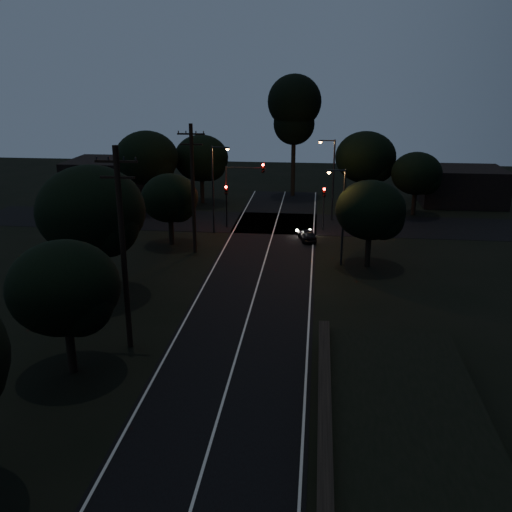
{
  "coord_description": "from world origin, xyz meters",
  "views": [
    {
      "loc": [
        4.02,
        -12.41,
        14.65
      ],
      "look_at": [
        0.0,
        24.0,
        2.5
      ],
      "focal_mm": 40.0,
      "sensor_mm": 36.0,
      "label": 1
    }
  ],
  "objects_px": {
    "tall_pine": "(294,109)",
    "signal_mast": "(244,183)",
    "streetlight_a": "(215,183)",
    "car": "(307,235)",
    "utility_pole_mid": "(123,247)",
    "signal_right": "(324,201)",
    "signal_left": "(226,198)",
    "streetlight_b": "(332,174)",
    "utility_pole_far": "(193,187)",
    "streetlight_c": "(341,211)"
  },
  "relations": [
    {
      "from": "utility_pole_mid",
      "to": "utility_pole_far",
      "type": "distance_m",
      "value": 17.0
    },
    {
      "from": "utility_pole_mid",
      "to": "signal_right",
      "type": "distance_m",
      "value": 27.3
    },
    {
      "from": "car",
      "to": "signal_right",
      "type": "bearing_deg",
      "value": -125.31
    },
    {
      "from": "utility_pole_mid",
      "to": "signal_right",
      "type": "relative_size",
      "value": 2.68
    },
    {
      "from": "signal_mast",
      "to": "car",
      "type": "bearing_deg",
      "value": -30.54
    },
    {
      "from": "streetlight_a",
      "to": "car",
      "type": "distance_m",
      "value": 9.58
    },
    {
      "from": "signal_left",
      "to": "signal_right",
      "type": "height_order",
      "value": "same"
    },
    {
      "from": "signal_mast",
      "to": "streetlight_b",
      "type": "xyz_separation_m",
      "value": [
        8.22,
        4.01,
        0.3
      ]
    },
    {
      "from": "tall_pine",
      "to": "streetlight_c",
      "type": "distance_m",
      "value": 26.1
    },
    {
      "from": "streetlight_a",
      "to": "streetlight_c",
      "type": "xyz_separation_m",
      "value": [
        11.14,
        -8.0,
        -0.29
      ]
    },
    {
      "from": "tall_pine",
      "to": "car",
      "type": "height_order",
      "value": "tall_pine"
    },
    {
      "from": "streetlight_a",
      "to": "streetlight_c",
      "type": "height_order",
      "value": "streetlight_a"
    },
    {
      "from": "utility_pole_mid",
      "to": "utility_pole_far",
      "type": "xyz_separation_m",
      "value": [
        0.0,
        17.0,
        -0.25
      ]
    },
    {
      "from": "signal_left",
      "to": "car",
      "type": "relative_size",
      "value": 1.33
    },
    {
      "from": "signal_right",
      "to": "car",
      "type": "height_order",
      "value": "signal_right"
    },
    {
      "from": "utility_pole_mid",
      "to": "streetlight_c",
      "type": "distance_m",
      "value": 19.15
    },
    {
      "from": "streetlight_c",
      "to": "signal_left",
      "type": "bearing_deg",
      "value": 136.24
    },
    {
      "from": "utility_pole_mid",
      "to": "signal_left",
      "type": "height_order",
      "value": "utility_pole_mid"
    },
    {
      "from": "tall_pine",
      "to": "utility_pole_far",
      "type": "bearing_deg",
      "value": -106.93
    },
    {
      "from": "utility_pole_mid",
      "to": "streetlight_a",
      "type": "height_order",
      "value": "utility_pole_mid"
    },
    {
      "from": "signal_mast",
      "to": "streetlight_a",
      "type": "height_order",
      "value": "streetlight_a"
    },
    {
      "from": "tall_pine",
      "to": "streetlight_c",
      "type": "xyz_separation_m",
      "value": [
        4.83,
        -25.0,
        -5.75
      ]
    },
    {
      "from": "streetlight_b",
      "to": "streetlight_c",
      "type": "height_order",
      "value": "streetlight_b"
    },
    {
      "from": "streetlight_a",
      "to": "streetlight_b",
      "type": "height_order",
      "value": "same"
    },
    {
      "from": "utility_pole_mid",
      "to": "utility_pole_far",
      "type": "height_order",
      "value": "utility_pole_mid"
    },
    {
      "from": "signal_right",
      "to": "streetlight_b",
      "type": "xyz_separation_m",
      "value": [
        0.71,
        4.01,
        1.8
      ]
    },
    {
      "from": "signal_right",
      "to": "streetlight_b",
      "type": "height_order",
      "value": "streetlight_b"
    },
    {
      "from": "streetlight_c",
      "to": "signal_right",
      "type": "bearing_deg",
      "value": 97.02
    },
    {
      "from": "car",
      "to": "utility_pole_mid",
      "type": "bearing_deg",
      "value": 52.64
    },
    {
      "from": "utility_pole_mid",
      "to": "streetlight_c",
      "type": "relative_size",
      "value": 1.47
    },
    {
      "from": "tall_pine",
      "to": "signal_mast",
      "type": "distance_m",
      "value": 16.54
    },
    {
      "from": "utility_pole_far",
      "to": "signal_left",
      "type": "height_order",
      "value": "utility_pole_far"
    },
    {
      "from": "tall_pine",
      "to": "signal_mast",
      "type": "height_order",
      "value": "tall_pine"
    },
    {
      "from": "utility_pole_mid",
      "to": "streetlight_a",
      "type": "distance_m",
      "value": 23.04
    },
    {
      "from": "utility_pole_mid",
      "to": "streetlight_a",
      "type": "bearing_deg",
      "value": 88.27
    },
    {
      "from": "signal_mast",
      "to": "streetlight_c",
      "type": "xyz_separation_m",
      "value": [
        8.74,
        -9.99,
        0.01
      ]
    },
    {
      "from": "utility_pole_mid",
      "to": "streetlight_a",
      "type": "relative_size",
      "value": 1.38
    },
    {
      "from": "signal_mast",
      "to": "car",
      "type": "distance_m",
      "value": 8.06
    },
    {
      "from": "signal_left",
      "to": "signal_mast",
      "type": "height_order",
      "value": "signal_mast"
    },
    {
      "from": "signal_mast",
      "to": "car",
      "type": "relative_size",
      "value": 2.02
    },
    {
      "from": "utility_pole_mid",
      "to": "signal_mast",
      "type": "xyz_separation_m",
      "value": [
        3.09,
        24.99,
        -1.4
      ]
    },
    {
      "from": "signal_left",
      "to": "streetlight_c",
      "type": "xyz_separation_m",
      "value": [
        10.43,
        -9.99,
        1.51
      ]
    },
    {
      "from": "utility_pole_far",
      "to": "signal_left",
      "type": "xyz_separation_m",
      "value": [
        1.4,
        7.99,
        -2.65
      ]
    },
    {
      "from": "utility_pole_mid",
      "to": "car",
      "type": "relative_size",
      "value": 3.56
    },
    {
      "from": "streetlight_a",
      "to": "signal_mast",
      "type": "bearing_deg",
      "value": 39.77
    },
    {
      "from": "tall_pine",
      "to": "signal_mast",
      "type": "relative_size",
      "value": 2.24
    },
    {
      "from": "signal_right",
      "to": "signal_mast",
      "type": "height_order",
      "value": "signal_mast"
    },
    {
      "from": "signal_right",
      "to": "streetlight_b",
      "type": "distance_m",
      "value": 4.45
    },
    {
      "from": "utility_pole_far",
      "to": "tall_pine",
      "type": "xyz_separation_m",
      "value": [
        7.0,
        23.0,
        4.61
      ]
    },
    {
      "from": "signal_left",
      "to": "streetlight_a",
      "type": "height_order",
      "value": "streetlight_a"
    }
  ]
}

